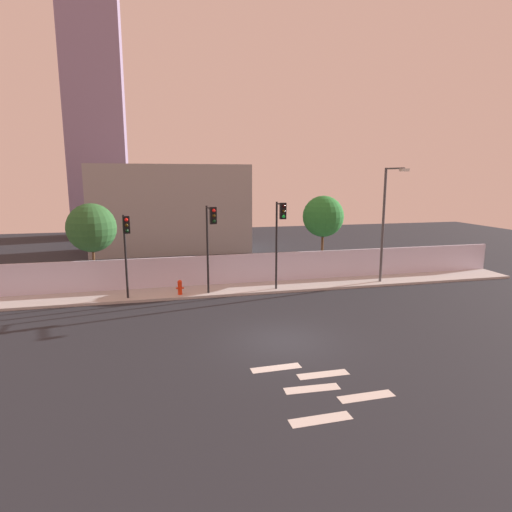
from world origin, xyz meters
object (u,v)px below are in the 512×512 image
at_px(fire_hydrant, 180,287).
at_px(traffic_light_right, 210,231).
at_px(traffic_light_left, 126,239).
at_px(roadside_tree_leftmost, 92,228).
at_px(roadside_tree_midleft, 323,216).
at_px(traffic_light_center, 280,227).
at_px(street_lamp_curbside, 386,217).

bearing_deg(fire_hydrant, traffic_light_right, -21.59).
distance_m(traffic_light_left, roadside_tree_leftmost, 3.88).
height_order(traffic_light_left, roadside_tree_midleft, roadside_tree_midleft).
bearing_deg(fire_hydrant, traffic_light_left, -169.46).
xyz_separation_m(traffic_light_center, street_lamp_curbside, (6.97, 0.58, 0.41)).
xyz_separation_m(street_lamp_curbside, fire_hydrant, (-12.61, 0.03, -3.67)).
bearing_deg(fire_hydrant, traffic_light_center, -6.17).
bearing_deg(fire_hydrant, street_lamp_curbside, -0.13).
bearing_deg(traffic_light_right, street_lamp_curbside, 3.38).
bearing_deg(traffic_light_right, roadside_tree_midleft, 23.25).
height_order(street_lamp_curbside, roadside_tree_leftmost, street_lamp_curbside).
relative_size(roadside_tree_leftmost, roadside_tree_midleft, 0.95).
distance_m(traffic_light_left, fire_hydrant, 3.99).
bearing_deg(roadside_tree_midleft, street_lamp_curbside, -42.90).
relative_size(traffic_light_right, roadside_tree_midleft, 0.91).
relative_size(traffic_light_left, traffic_light_center, 0.89).
distance_m(traffic_light_left, street_lamp_curbside, 15.36).
bearing_deg(traffic_light_left, fire_hydrant, 10.54).
relative_size(traffic_light_right, roadside_tree_leftmost, 0.96).
bearing_deg(roadside_tree_midleft, roadside_tree_leftmost, 180.00).
height_order(traffic_light_left, street_lamp_curbside, street_lamp_curbside).
height_order(traffic_light_center, traffic_light_right, traffic_light_center).
bearing_deg(traffic_light_right, traffic_light_center, 0.91).
xyz_separation_m(traffic_light_left, traffic_light_right, (4.43, -0.17, 0.30)).
relative_size(fire_hydrant, roadside_tree_midleft, 0.15).
relative_size(traffic_light_left, fire_hydrant, 5.44).
bearing_deg(roadside_tree_leftmost, roadside_tree_midleft, 0.00).
relative_size(traffic_light_right, fire_hydrant, 5.93).
distance_m(traffic_light_center, roadside_tree_midleft, 5.21).
bearing_deg(traffic_light_left, traffic_light_center, -0.70).
xyz_separation_m(traffic_light_center, roadside_tree_leftmost, (-10.47, 3.35, -0.12)).
relative_size(traffic_light_left, roadside_tree_midleft, 0.83).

